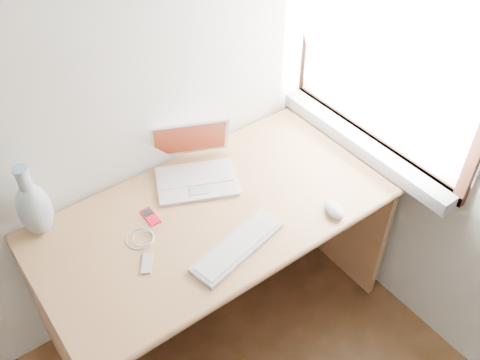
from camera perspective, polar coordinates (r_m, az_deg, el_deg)
window at (r=2.14m, az=15.26°, el=14.29°), size 0.11×0.99×1.10m
desk at (r=2.30m, az=-3.70°, el=-5.67°), size 1.42×0.71×0.75m
laptop at (r=2.20m, az=-5.33°, el=1.26°), size 0.39×0.39×0.22m
external_keyboard at (r=1.95m, az=-0.23°, el=-7.08°), size 0.41×0.20×0.02m
mouse at (r=2.09m, az=10.01°, el=-3.13°), size 0.09×0.12×0.04m
ipod at (r=2.08m, az=-9.54°, el=-3.86°), size 0.04×0.10×0.01m
cable_coil at (r=2.02m, az=-10.61°, el=-6.17°), size 0.13×0.13×0.01m
remote at (r=1.94m, az=-9.91°, el=-8.74°), size 0.08×0.09×0.01m
vase at (r=2.06m, az=-21.11°, el=-2.72°), size 0.12×0.12×0.31m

